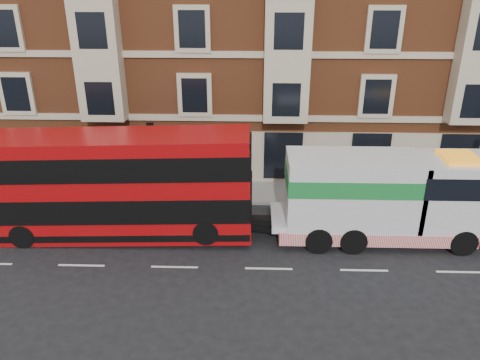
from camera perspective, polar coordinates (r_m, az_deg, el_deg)
ground at (r=20.11m, az=3.53°, el=-10.75°), size 120.00×120.00×0.00m
sidewalk at (r=26.61m, az=3.12°, el=-1.48°), size 90.00×3.00×0.15m
lamp_post_west at (r=24.96m, az=-10.61°, el=2.88°), size 0.35×0.15×4.35m
double_decker_bus at (r=22.03m, az=-14.81°, el=-0.49°), size 12.28×2.82×4.97m
tow_truck at (r=22.11m, az=16.90°, el=-1.97°), size 9.83×2.91×4.10m
pedestrian at (r=27.33m, az=-22.37°, el=-0.40°), size 0.75×0.60×1.79m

